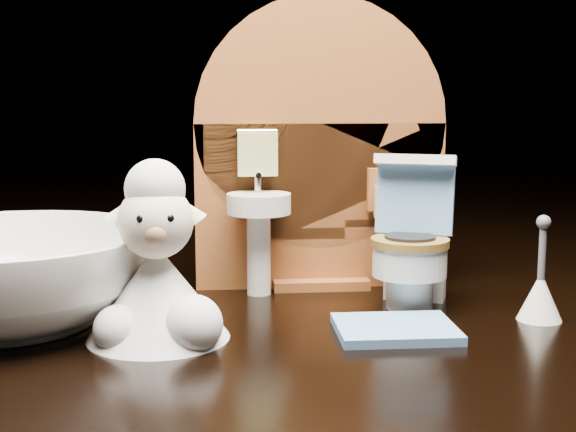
% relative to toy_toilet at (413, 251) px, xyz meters
% --- Properties ---
extents(backdrop_panel, '(0.13, 0.05, 0.15)m').
position_rel_toy_toilet_xyz_m(backdrop_panel, '(-0.04, 0.04, 0.04)').
color(backdrop_panel, brown).
rests_on(backdrop_panel, ground).
extents(toy_toilet, '(0.04, 0.05, 0.07)m').
position_rel_toy_toilet_xyz_m(toy_toilet, '(0.00, 0.00, 0.00)').
color(toy_toilet, white).
rests_on(toy_toilet, ground).
extents(bath_mat, '(0.05, 0.04, 0.00)m').
position_rel_toy_toilet_xyz_m(bath_mat, '(-0.02, -0.05, -0.02)').
color(bath_mat, '#5C8BBE').
rests_on(bath_mat, ground).
extents(toilet_brush, '(0.02, 0.02, 0.05)m').
position_rel_toy_toilet_xyz_m(toilet_brush, '(0.05, -0.03, -0.01)').
color(toilet_brush, white).
rests_on(toilet_brush, ground).
extents(plush_lamb, '(0.06, 0.06, 0.08)m').
position_rel_toy_toilet_xyz_m(plush_lamb, '(-0.12, -0.04, -0.00)').
color(plush_lamb, white).
rests_on(plush_lamb, ground).
extents(ceramic_bowl, '(0.16, 0.16, 0.04)m').
position_rel_toy_toilet_xyz_m(ceramic_bowl, '(-0.19, -0.01, -0.01)').
color(ceramic_bowl, white).
rests_on(ceramic_bowl, ground).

